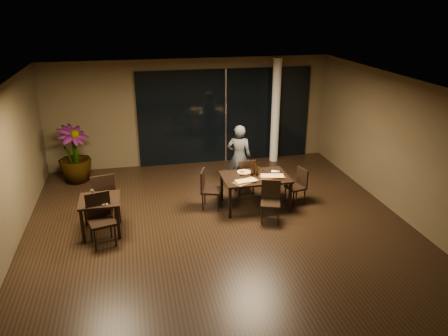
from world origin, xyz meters
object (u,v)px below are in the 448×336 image
(chair_main_far, at_px, (246,175))
(chair_side_far, at_px, (103,194))
(potted_plant, at_px, (74,154))
(bottle_c, at_px, (254,167))
(side_table, at_px, (100,205))
(bottle_b, at_px, (258,169))
(main_table, at_px, (255,179))
(bottle_a, at_px, (252,170))
(chair_main_right, at_px, (298,184))
(chair_main_near, at_px, (271,199))
(diner, at_px, (239,157))
(chair_main_left, at_px, (208,187))
(chair_side_near, at_px, (100,216))

(chair_main_far, xyz_separation_m, chair_side_far, (-3.32, -0.57, 0.08))
(potted_plant, xyz_separation_m, bottle_c, (4.18, -2.31, 0.17))
(side_table, height_order, bottle_b, bottle_b)
(main_table, height_order, bottle_b, bottle_b)
(bottle_a, bearing_deg, chair_main_right, -1.46)
(main_table, distance_m, bottle_b, 0.24)
(bottle_b, bearing_deg, chair_main_near, -83.16)
(chair_main_right, xyz_separation_m, chair_side_far, (-4.41, 0.13, 0.12))
(main_table, xyz_separation_m, chair_main_right, (1.04, -0.02, -0.20))
(main_table, xyz_separation_m, diner, (-0.10, 1.11, 0.15))
(chair_main_right, height_order, diner, diner)
(chair_main_left, relative_size, bottle_b, 2.94)
(main_table, xyz_separation_m, chair_main_far, (-0.04, 0.68, -0.16))
(main_table, height_order, diner, diner)
(chair_main_far, xyz_separation_m, bottle_c, (0.05, -0.56, 0.40))
(chair_main_far, height_order, bottle_a, bottle_a)
(chair_main_far, distance_m, chair_main_left, 1.16)
(chair_main_far, height_order, chair_main_right, chair_main_far)
(chair_main_left, height_order, chair_side_near, chair_side_near)
(chair_main_near, relative_size, chair_main_left, 0.97)
(diner, height_order, bottle_a, diner)
(bottle_c, bearing_deg, chair_main_right, -7.84)
(potted_plant, bearing_deg, bottle_b, -29.59)
(side_table, bearing_deg, chair_main_left, 15.73)
(side_table, relative_size, bottle_c, 2.42)
(chair_main_right, xyz_separation_m, diner, (-1.15, 1.13, 0.35))
(potted_plant, bearing_deg, chair_side_near, -76.61)
(chair_main_left, bearing_deg, main_table, -80.16)
(bottle_a, bearing_deg, main_table, -7.76)
(chair_main_far, relative_size, potted_plant, 0.61)
(potted_plant, bearing_deg, chair_side_far, -70.84)
(chair_side_far, bearing_deg, side_table, 74.83)
(chair_main_left, xyz_separation_m, chair_side_near, (-2.30, -1.06, 0.06))
(chair_main_left, distance_m, bottle_a, 1.09)
(chair_main_left, distance_m, chair_side_near, 2.53)
(bottle_a, bearing_deg, chair_main_far, 86.99)
(chair_side_far, xyz_separation_m, diner, (3.26, 1.00, 0.23))
(side_table, relative_size, bottle_b, 2.57)
(diner, bearing_deg, main_table, 115.47)
(chair_main_near, height_order, diner, diner)
(bottle_a, bearing_deg, side_table, -171.26)
(chair_main_right, bearing_deg, bottle_a, -106.12)
(chair_main_far, xyz_separation_m, bottle_b, (0.10, -0.65, 0.39))
(chair_main_near, relative_size, diner, 0.54)
(main_table, distance_m, chair_side_far, 3.37)
(chair_main_far, relative_size, bottle_a, 2.79)
(diner, bearing_deg, chair_main_near, 117.97)
(potted_plant, relative_size, bottle_b, 4.82)
(chair_main_right, xyz_separation_m, potted_plant, (-5.22, 2.45, 0.28))
(main_table, xyz_separation_m, potted_plant, (-4.17, 2.43, 0.07))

